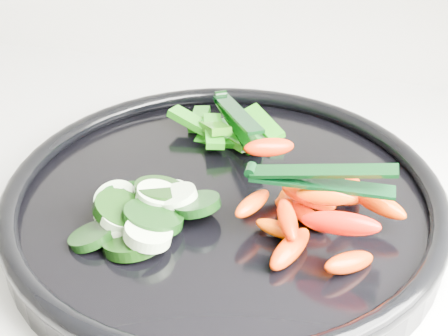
# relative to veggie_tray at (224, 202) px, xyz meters

# --- Properties ---
(veggie_tray) EXTENTS (0.48, 0.48, 0.04)m
(veggie_tray) POSITION_rel_veggie_tray_xyz_m (0.00, 0.00, 0.00)
(veggie_tray) COLOR black
(veggie_tray) RESTS_ON counter
(cucumber_pile) EXTENTS (0.12, 0.11, 0.04)m
(cucumber_pile) POSITION_rel_veggie_tray_xyz_m (-0.06, -0.05, 0.01)
(cucumber_pile) COLOR black
(cucumber_pile) RESTS_ON veggie_tray
(carrot_pile) EXTENTS (0.14, 0.14, 0.05)m
(carrot_pile) POSITION_rel_veggie_tray_xyz_m (0.08, -0.02, 0.02)
(carrot_pile) COLOR #FF4A00
(carrot_pile) RESTS_ON veggie_tray
(pepper_pile) EXTENTS (0.12, 0.09, 0.04)m
(pepper_pile) POSITION_rel_veggie_tray_xyz_m (-0.02, 0.10, 0.01)
(pepper_pile) COLOR #0E6B0A
(pepper_pile) RESTS_ON veggie_tray
(tong_carrot) EXTENTS (0.11, 0.02, 0.02)m
(tong_carrot) POSITION_rel_veggie_tray_xyz_m (0.08, -0.02, 0.05)
(tong_carrot) COLOR black
(tong_carrot) RESTS_ON carrot_pile
(tong_pepper) EXTENTS (0.07, 0.11, 0.02)m
(tong_pepper) POSITION_rel_veggie_tray_xyz_m (-0.01, 0.10, 0.03)
(tong_pepper) COLOR black
(tong_pepper) RESTS_ON pepper_pile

